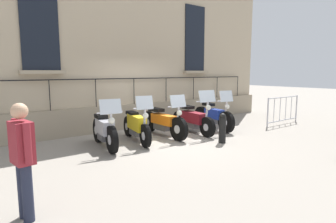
% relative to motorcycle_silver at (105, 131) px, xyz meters
% --- Properties ---
extents(ground_plane, '(60.00, 60.00, 0.00)m').
position_rel_motorcycle_silver_xyz_m(ground_plane, '(0.07, 1.96, -0.45)').
color(ground_plane, gray).
extents(building_facade, '(0.82, 13.33, 6.33)m').
position_rel_motorcycle_silver_xyz_m(building_facade, '(-2.18, 1.96, 2.60)').
color(building_facade, tan).
rests_on(building_facade, ground_plane).
extents(motorcycle_silver, '(1.95, 0.69, 1.32)m').
position_rel_motorcycle_silver_xyz_m(motorcycle_silver, '(0.00, 0.00, 0.00)').
color(motorcycle_silver, black).
rests_on(motorcycle_silver, ground_plane).
extents(motorcycle_yellow, '(2.02, 0.71, 1.35)m').
position_rel_motorcycle_silver_xyz_m(motorcycle_yellow, '(-0.04, 0.99, 0.00)').
color(motorcycle_yellow, black).
rests_on(motorcycle_yellow, ground_plane).
extents(motorcycle_orange, '(2.22, 0.64, 1.32)m').
position_rel_motorcycle_silver_xyz_m(motorcycle_orange, '(-0.11, 1.98, -0.01)').
color(motorcycle_orange, black).
rests_on(motorcycle_orange, ground_plane).
extents(motorcycle_maroon, '(2.13, 0.71, 1.42)m').
position_rel_motorcycle_silver_xyz_m(motorcycle_maroon, '(0.09, 3.02, -0.00)').
color(motorcycle_maroon, black).
rests_on(motorcycle_maroon, ground_plane).
extents(motorcycle_blue, '(2.11, 0.68, 1.37)m').
position_rel_motorcycle_silver_xyz_m(motorcycle_blue, '(0.08, 3.99, -0.01)').
color(motorcycle_blue, black).
rests_on(motorcycle_blue, ground_plane).
extents(crowd_barrier, '(0.06, 2.00, 1.05)m').
position_rel_motorcycle_silver_xyz_m(crowd_barrier, '(1.03, 6.73, 0.11)').
color(crowd_barrier, '#B7B7BF').
rests_on(crowd_barrier, ground_plane).
extents(bollard, '(0.20, 0.20, 0.83)m').
position_rel_motorcycle_silver_xyz_m(bollard, '(1.54, 2.80, -0.03)').
color(bollard, black).
rests_on(bollard, ground_plane).
extents(pedestrian_standing, '(0.53, 0.27, 1.57)m').
position_rel_motorcycle_silver_xyz_m(pedestrian_standing, '(2.71, -2.40, 0.43)').
color(pedestrian_standing, '#23283D').
rests_on(pedestrian_standing, ground_plane).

